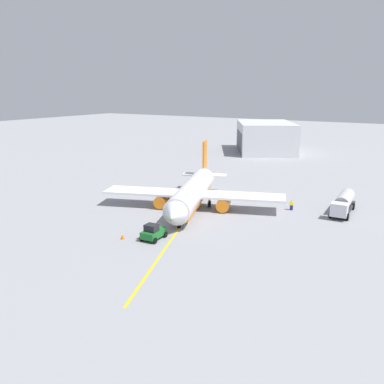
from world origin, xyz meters
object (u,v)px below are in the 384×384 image
object	(u,v)px
refueling_worker	(292,205)
airplane	(193,193)
fuel_tanker	(343,203)
pushback_tug	(153,232)
safety_cone_nose	(122,237)
safety_cone_wingtip	(156,232)

from	to	relation	value
refueling_worker	airplane	bearing A→B (deg)	-61.61
fuel_tanker	pushback_tug	distance (m)	31.67
safety_cone_nose	safety_cone_wingtip	bearing A→B (deg)	143.68
airplane	pushback_tug	bearing A→B (deg)	10.51
fuel_tanker	safety_cone_wingtip	distance (m)	30.90
airplane	safety_cone_wingtip	world-z (taller)	airplane
airplane	safety_cone_nose	distance (m)	16.95
airplane	pushback_tug	size ratio (longest dim) A/B	8.10
safety_cone_wingtip	fuel_tanker	bearing A→B (deg)	139.39
fuel_tanker	safety_cone_wingtip	world-z (taller)	fuel_tanker
fuel_tanker	refueling_worker	world-z (taller)	fuel_tanker
airplane	safety_cone_nose	size ratio (longest dim) A/B	47.61
refueling_worker	safety_cone_nose	size ratio (longest dim) A/B	2.71
refueling_worker	fuel_tanker	bearing A→B (deg)	109.25
pushback_tug	safety_cone_wingtip	xyz separation A→B (m)	(-1.71, -0.86, -0.66)
airplane	fuel_tanker	xyz separation A→B (m)	(-10.42, 21.97, -1.01)
pushback_tug	safety_cone_wingtip	bearing A→B (deg)	-153.38
fuel_tanker	refueling_worker	size ratio (longest dim) A/B	6.08
safety_cone_nose	safety_cone_wingtip	distance (m)	4.64
airplane	safety_cone_nose	world-z (taller)	airplane
refueling_worker	safety_cone_nose	distance (m)	28.88
fuel_tanker	safety_cone_nose	size ratio (longest dim) A/B	16.50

